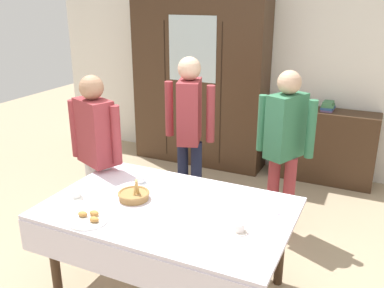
% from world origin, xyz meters
% --- Properties ---
extents(ground_plane, '(12.00, 12.00, 0.00)m').
position_xyz_m(ground_plane, '(0.00, 0.00, 0.00)').
color(ground_plane, tan).
rests_on(ground_plane, ground).
extents(back_wall, '(6.40, 0.10, 2.70)m').
position_xyz_m(back_wall, '(0.00, 2.65, 1.35)').
color(back_wall, silver).
rests_on(back_wall, ground).
extents(dining_table, '(1.76, 1.13, 0.72)m').
position_xyz_m(dining_table, '(0.00, -0.24, 0.63)').
color(dining_table, '#3D2819').
rests_on(dining_table, ground).
extents(wall_cabinet, '(1.75, 0.46, 2.20)m').
position_xyz_m(wall_cabinet, '(-0.90, 2.35, 1.10)').
color(wall_cabinet, '#3D2819').
rests_on(wall_cabinet, ground).
extents(bookshelf_low, '(1.19, 0.35, 0.88)m').
position_xyz_m(bookshelf_low, '(0.72, 2.41, 0.44)').
color(bookshelf_low, '#3D2819').
rests_on(bookshelf_low, ground).
extents(book_stack, '(0.15, 0.20, 0.11)m').
position_xyz_m(book_stack, '(0.72, 2.41, 0.93)').
color(book_stack, '#664C7A').
rests_on(book_stack, bookshelf_low).
extents(tea_cup_near_left, '(0.13, 0.13, 0.06)m').
position_xyz_m(tea_cup_near_left, '(-0.39, 0.05, 0.75)').
color(tea_cup_near_left, white).
rests_on(tea_cup_near_left, dining_table).
extents(tea_cup_center, '(0.13, 0.13, 0.06)m').
position_xyz_m(tea_cup_center, '(0.57, -0.31, 0.75)').
color(tea_cup_center, white).
rests_on(tea_cup_center, dining_table).
extents(tea_cup_far_right, '(0.13, 0.13, 0.06)m').
position_xyz_m(tea_cup_far_right, '(-0.69, -0.38, 0.75)').
color(tea_cup_far_right, white).
rests_on(tea_cup_far_right, dining_table).
extents(bread_basket, '(0.24, 0.24, 0.16)m').
position_xyz_m(bread_basket, '(-0.29, -0.21, 0.76)').
color(bread_basket, '#9E7542').
rests_on(bread_basket, dining_table).
extents(pastry_plate, '(0.28, 0.28, 0.05)m').
position_xyz_m(pastry_plate, '(-0.40, -0.61, 0.73)').
color(pastry_plate, white).
rests_on(pastry_plate, dining_table).
extents(spoon_near_left, '(0.12, 0.02, 0.01)m').
position_xyz_m(spoon_near_left, '(0.33, 0.19, 0.72)').
color(spoon_near_left, silver).
rests_on(spoon_near_left, dining_table).
extents(spoon_back_edge, '(0.12, 0.02, 0.01)m').
position_xyz_m(spoon_back_edge, '(0.00, -0.24, 0.72)').
color(spoon_back_edge, silver).
rests_on(spoon_back_edge, dining_table).
extents(spoon_far_right, '(0.12, 0.02, 0.01)m').
position_xyz_m(spoon_far_right, '(0.72, 0.03, 0.72)').
color(spoon_far_right, silver).
rests_on(spoon_far_right, dining_table).
extents(person_beside_shelf, '(0.52, 0.40, 1.63)m').
position_xyz_m(person_beside_shelf, '(-0.37, 0.93, 0.99)').
color(person_beside_shelf, '#191E38').
rests_on(person_beside_shelf, ground).
extents(person_behind_table_right, '(0.52, 0.32, 1.54)m').
position_xyz_m(person_behind_table_right, '(-0.92, 0.19, 0.93)').
color(person_behind_table_right, silver).
rests_on(person_behind_table_right, ground).
extents(person_near_right_end, '(0.52, 0.41, 1.56)m').
position_xyz_m(person_near_right_end, '(0.55, 1.01, 0.94)').
color(person_near_right_end, '#933338').
rests_on(person_near_right_end, ground).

